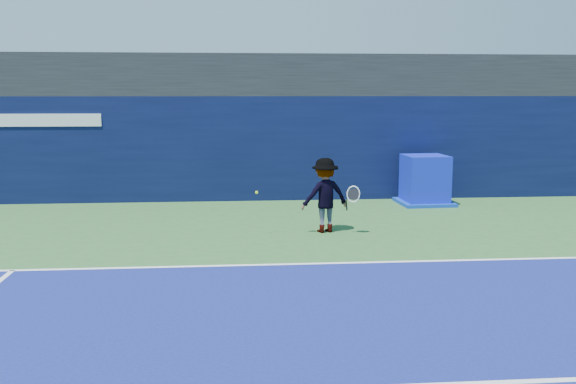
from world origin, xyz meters
name	(u,v)px	position (x,y,z in m)	size (l,w,h in m)	color
ground	(315,323)	(0.00, 0.00, 0.00)	(80.00, 80.00, 0.00)	#2D602B
baseline	(295,264)	(0.00, 3.00, 0.01)	(24.00, 0.10, 0.01)	white
stadium_band	(268,76)	(0.00, 11.50, 3.60)	(36.00, 3.00, 1.20)	black
back_wall_assembly	(270,148)	(0.00, 10.50, 1.50)	(36.00, 1.03, 3.00)	#090F33
equipment_cart	(425,182)	(4.25, 9.11, 0.63)	(1.50, 1.50, 1.37)	#0D1AC1
tennis_player	(325,195)	(0.94, 5.71, 0.84)	(1.34, 0.88, 1.67)	white
tennis_ball	(257,192)	(-0.60, 5.37, 0.97)	(0.07, 0.07, 0.07)	#B7D918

